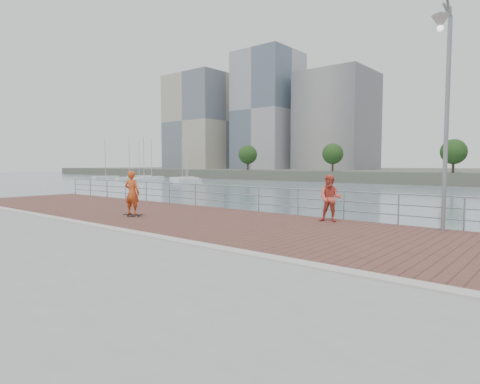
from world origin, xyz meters
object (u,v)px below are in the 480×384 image
Objects in this scene: guardrail at (320,200)px; skateboarder at (132,193)px; bystander at (330,198)px; street_lamp at (444,76)px.

skateboarder is at bearing -141.61° from guardrail.
skateboarder is 1.02× the size of bystander.
skateboarder is (-5.94, -4.71, 0.30)m from guardrail.
guardrail is at bearing 167.92° from street_lamp.
bystander is (-3.74, 0.11, -3.90)m from street_lamp.
guardrail is at bearing 119.04° from bystander.
street_lamp reaches higher than skateboarder.
skateboarder reaches higher than bystander.
bystander reaches higher than guardrail.
street_lamp is at bearing -18.35° from bystander.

